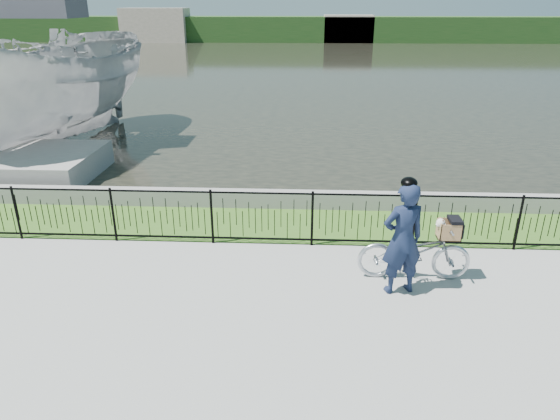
{
  "coord_description": "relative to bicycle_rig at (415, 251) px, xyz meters",
  "views": [
    {
      "loc": [
        0.81,
        -7.44,
        4.51
      ],
      "look_at": [
        0.39,
        1.0,
        1.0
      ],
      "focal_mm": 32.0,
      "sensor_mm": 36.0,
      "label": 1
    }
  ],
  "objects": [
    {
      "name": "grass_strip",
      "position": [
        -2.78,
        2.2,
        -0.52
      ],
      "size": [
        60.0,
        2.0,
        0.01
      ],
      "primitive_type": "cube",
      "color": "#385F1E",
      "rests_on": "ground"
    },
    {
      "name": "far_treeline",
      "position": [
        -2.78,
        59.6,
        0.98
      ],
      "size": [
        120.0,
        6.0,
        3.0
      ],
      "primitive_type": "cube",
      "color": "#23441A",
      "rests_on": "ground"
    },
    {
      "name": "boat_near",
      "position": [
        -10.06,
        8.23,
        1.53
      ],
      "size": [
        4.99,
        10.48,
        5.7
      ],
      "color": "#A2A2A2",
      "rests_on": "water"
    },
    {
      "name": "far_building_right",
      "position": [
        3.22,
        58.1,
        1.08
      ],
      "size": [
        6.0,
        3.0,
        3.2
      ],
      "primitive_type": "cube",
      "color": "#A79886",
      "rests_on": "ground"
    },
    {
      "name": "far_building_left",
      "position": [
        -20.78,
        57.6,
        1.48
      ],
      "size": [
        8.0,
        4.0,
        4.0
      ],
      "primitive_type": "cube",
      "color": "#A79886",
      "rests_on": "ground"
    },
    {
      "name": "ground",
      "position": [
        -2.78,
        -0.4,
        -0.52
      ],
      "size": [
        120.0,
        120.0,
        0.0
      ],
      "primitive_type": "plane",
      "color": "gray",
      "rests_on": "ground"
    },
    {
      "name": "cyclist",
      "position": [
        -0.34,
        -0.46,
        0.47
      ],
      "size": [
        0.81,
        0.64,
        2.01
      ],
      "color": "#141E38",
      "rests_on": "ground"
    },
    {
      "name": "quay_wall",
      "position": [
        -2.78,
        3.2,
        -0.32
      ],
      "size": [
        60.0,
        0.3,
        0.4
      ],
      "primitive_type": "cube",
      "color": "gray",
      "rests_on": "ground"
    },
    {
      "name": "fence",
      "position": [
        -2.78,
        1.2,
        0.05
      ],
      "size": [
        14.0,
        0.06,
        1.15
      ],
      "primitive_type": null,
      "color": "black",
      "rests_on": "ground"
    },
    {
      "name": "water",
      "position": [
        -2.78,
        32.6,
        -0.52
      ],
      "size": [
        120.0,
        120.0,
        0.0
      ],
      "primitive_type": "plane",
      "color": "black",
      "rests_on": "ground"
    },
    {
      "name": "bicycle_rig",
      "position": [
        0.0,
        0.0,
        0.0
      ],
      "size": [
        1.95,
        0.68,
        1.18
      ],
      "color": "#AFB3BB",
      "rests_on": "ground"
    }
  ]
}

